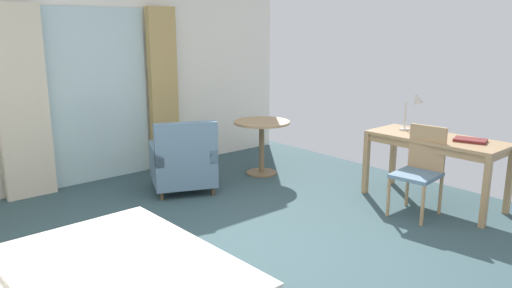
{
  "coord_description": "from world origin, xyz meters",
  "views": [
    {
      "loc": [
        -2.56,
        -2.98,
        1.96
      ],
      "look_at": [
        0.35,
        0.41,
        0.9
      ],
      "focal_mm": 34.59,
      "sensor_mm": 36.0,
      "label": 1
    }
  ],
  "objects_px": {
    "desk_chair": "(420,167)",
    "writing_desk": "(436,145)",
    "desk_lamp": "(415,104)",
    "round_cafe_table": "(262,135)",
    "closed_book": "(470,140)",
    "armchair_by_window": "(183,163)"
  },
  "relations": [
    {
      "from": "desk_chair",
      "to": "writing_desk",
      "type": "bearing_deg",
      "value": 9.68
    },
    {
      "from": "writing_desk",
      "to": "desk_lamp",
      "type": "xyz_separation_m",
      "value": [
        0.14,
        0.39,
        0.4
      ]
    },
    {
      "from": "round_cafe_table",
      "to": "desk_lamp",
      "type": "bearing_deg",
      "value": -63.74
    },
    {
      "from": "writing_desk",
      "to": "desk_chair",
      "type": "distance_m",
      "value": 0.45
    },
    {
      "from": "writing_desk",
      "to": "desk_chair",
      "type": "bearing_deg",
      "value": -170.32
    },
    {
      "from": "desk_lamp",
      "to": "closed_book",
      "type": "distance_m",
      "value": 0.8
    },
    {
      "from": "desk_chair",
      "to": "desk_lamp",
      "type": "bearing_deg",
      "value": 39.89
    },
    {
      "from": "armchair_by_window",
      "to": "round_cafe_table",
      "type": "height_order",
      "value": "armchair_by_window"
    },
    {
      "from": "round_cafe_table",
      "to": "desk_chair",
      "type": "bearing_deg",
      "value": -81.91
    },
    {
      "from": "desk_chair",
      "to": "armchair_by_window",
      "type": "distance_m",
      "value": 2.74
    },
    {
      "from": "desk_chair",
      "to": "closed_book",
      "type": "xyz_separation_m",
      "value": [
        0.47,
        -0.28,
        0.27
      ]
    },
    {
      "from": "closed_book",
      "to": "round_cafe_table",
      "type": "height_order",
      "value": "closed_book"
    },
    {
      "from": "armchair_by_window",
      "to": "round_cafe_table",
      "type": "relative_size",
      "value": 1.32
    },
    {
      "from": "writing_desk",
      "to": "closed_book",
      "type": "bearing_deg",
      "value": -79.83
    },
    {
      "from": "closed_book",
      "to": "armchair_by_window",
      "type": "xyz_separation_m",
      "value": [
        -1.98,
        2.56,
        -0.44
      ]
    },
    {
      "from": "writing_desk",
      "to": "desk_chair",
      "type": "relative_size",
      "value": 1.59
    },
    {
      "from": "desk_chair",
      "to": "desk_lamp",
      "type": "xyz_separation_m",
      "value": [
        0.55,
        0.46,
        0.56
      ]
    },
    {
      "from": "writing_desk",
      "to": "desk_lamp",
      "type": "distance_m",
      "value": 0.57
    },
    {
      "from": "desk_chair",
      "to": "armchair_by_window",
      "type": "bearing_deg",
      "value": 123.49
    },
    {
      "from": "writing_desk",
      "to": "closed_book",
      "type": "distance_m",
      "value": 0.37
    },
    {
      "from": "desk_chair",
      "to": "armchair_by_window",
      "type": "xyz_separation_m",
      "value": [
        -1.51,
        2.28,
        -0.17
      ]
    },
    {
      "from": "writing_desk",
      "to": "armchair_by_window",
      "type": "xyz_separation_m",
      "value": [
        -1.92,
        2.21,
        -0.34
      ]
    }
  ]
}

